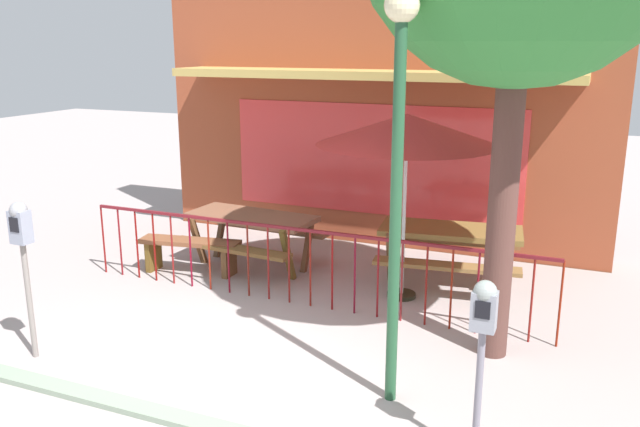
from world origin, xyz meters
The scene contains 11 objects.
ground centered at (0.00, 0.00, 0.00)m, with size 40.00×40.00×0.00m, color #A09492.
pub_storefront centered at (0.00, 5.04, 2.30)m, with size 7.06×1.36×4.60m.
patio_fence_front centered at (0.00, 2.10, 0.66)m, with size 5.96×0.04×0.97m.
picnic_table_left centered at (-1.18, 3.08, 0.61)m, with size 1.90×1.49×0.79m.
picnic_table_right centered at (1.53, 3.48, 0.61)m, with size 1.97×1.59×0.79m.
patio_umbrella centered at (1.08, 2.82, 2.10)m, with size 2.16×2.16×2.29m.
patio_bench centered at (-1.86, 2.54, 0.35)m, with size 1.43×0.56×0.48m.
parking_meter_near centered at (2.51, -0.16, 1.12)m, with size 0.18×0.17×1.45m.
parking_meter_far centered at (-1.91, -0.19, 1.25)m, with size 0.18×0.17×1.62m.
street_lamp centered at (1.66, 0.43, 2.34)m, with size 0.28×0.28×3.52m.
curb_edge centered at (0.00, -0.63, 0.00)m, with size 9.89×0.20×0.11m, color gray.
Camera 1 is at (3.12, -4.68, 3.11)m, focal length 36.80 mm.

